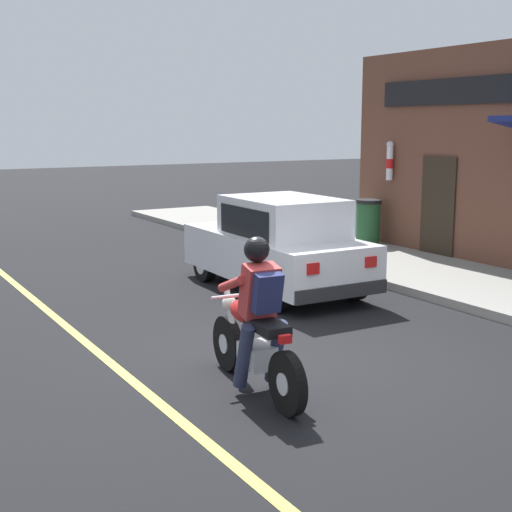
% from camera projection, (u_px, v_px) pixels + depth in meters
% --- Properties ---
extents(ground_plane, '(80.00, 80.00, 0.00)m').
position_uv_depth(ground_plane, '(292.00, 363.00, 8.23)').
color(ground_plane, black).
extents(sidewalk_curb, '(2.60, 22.00, 0.14)m').
position_uv_depth(sidewalk_curb, '(415.00, 270.00, 13.14)').
color(sidewalk_curb, gray).
rests_on(sidewalk_curb, ground).
extents(lane_stripe, '(0.12, 19.80, 0.01)m').
position_uv_depth(lane_stripe, '(63.00, 324.00, 9.85)').
color(lane_stripe, '#D1C64C').
rests_on(lane_stripe, ground).
extents(motorcycle_with_rider, '(0.60, 2.02, 1.62)m').
position_uv_depth(motorcycle_with_rider, '(256.00, 328.00, 7.25)').
color(motorcycle_with_rider, black).
rests_on(motorcycle_with_rider, ground).
extents(car_hatchback, '(1.73, 3.82, 1.57)m').
position_uv_depth(car_hatchback, '(277.00, 245.00, 11.70)').
color(car_hatchback, black).
rests_on(car_hatchback, ground).
extents(trash_bin, '(0.56, 0.56, 0.98)m').
position_uv_depth(trash_bin, '(368.00, 222.00, 15.55)').
color(trash_bin, '#23512D').
rests_on(trash_bin, sidewalk_curb).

